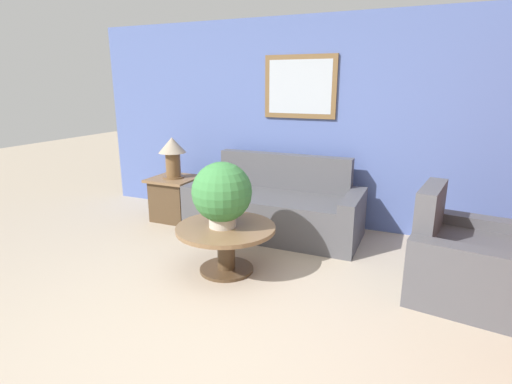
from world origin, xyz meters
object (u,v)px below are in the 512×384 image
Objects in this scene: coffee_table at (226,239)px; table_lamp at (172,152)px; side_table at (175,198)px; couch_main at (275,208)px; armchair at (467,261)px; potted_plant_on_table at (222,193)px.

coffee_table is 1.79× the size of table_lamp.
coffee_table is 1.77m from side_table.
table_lamp is at bearing -177.58° from couch_main.
armchair reaches higher than side_table.
armchair is 1.21× the size of coffee_table.
table_lamp reaches higher than side_table.
side_table is 0.95× the size of potted_plant_on_table.
armchair is 3.61m from table_lamp.
couch_main is at bearing 2.42° from side_table.
couch_main is at bearing 86.14° from potted_plant_on_table.
side_table is 0.63m from table_lamp.
potted_plant_on_table reaches higher than armchair.
table_lamp is 0.86× the size of potted_plant_on_table.
table_lamp is (-3.49, 0.67, 0.62)m from armchair.
potted_plant_on_table is (1.34, -1.13, -0.13)m from table_lamp.
potted_plant_on_table is (1.34, -1.13, 0.50)m from side_table.
potted_plant_on_table is (-0.02, -0.02, 0.46)m from coffee_table.
coffee_table is 1.62× the size of side_table.
table_lamp is (-1.42, -0.06, 0.61)m from couch_main.
couch_main reaches higher than side_table.
couch_main is 1.18m from coffee_table.
coffee_table is at bearing 110.00° from armchair.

